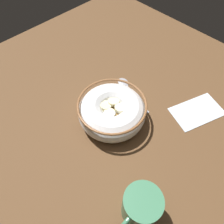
{
  "coord_description": "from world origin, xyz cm",
  "views": [
    {
      "loc": [
        21.58,
        22.16,
        46.69
      ],
      "look_at": [
        0.0,
        0.0,
        3.0
      ],
      "focal_mm": 34.09,
      "sensor_mm": 36.0,
      "label": 1
    }
  ],
  "objects_px": {
    "cereal_bowl": "(112,111)",
    "spoon": "(127,87)",
    "coffee_mug": "(140,207)",
    "folded_napkin": "(197,111)"
  },
  "relations": [
    {
      "from": "cereal_bowl",
      "to": "coffee_mug",
      "type": "distance_m",
      "value": 0.23
    },
    {
      "from": "cereal_bowl",
      "to": "coffee_mug",
      "type": "relative_size",
      "value": 1.72
    },
    {
      "from": "cereal_bowl",
      "to": "spoon",
      "type": "distance_m",
      "value": 0.12
    },
    {
      "from": "cereal_bowl",
      "to": "spoon",
      "type": "bearing_deg",
      "value": -156.64
    },
    {
      "from": "spoon",
      "to": "coffee_mug",
      "type": "relative_size",
      "value": 1.53
    },
    {
      "from": "cereal_bowl",
      "to": "coffee_mug",
      "type": "xyz_separation_m",
      "value": [
        0.12,
        0.2,
        0.01
      ]
    },
    {
      "from": "cereal_bowl",
      "to": "folded_napkin",
      "type": "height_order",
      "value": "cereal_bowl"
    },
    {
      "from": "spoon",
      "to": "coffee_mug",
      "type": "distance_m",
      "value": 0.34
    },
    {
      "from": "coffee_mug",
      "to": "folded_napkin",
      "type": "distance_m",
      "value": 0.31
    },
    {
      "from": "coffee_mug",
      "to": "folded_napkin",
      "type": "height_order",
      "value": "coffee_mug"
    }
  ]
}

